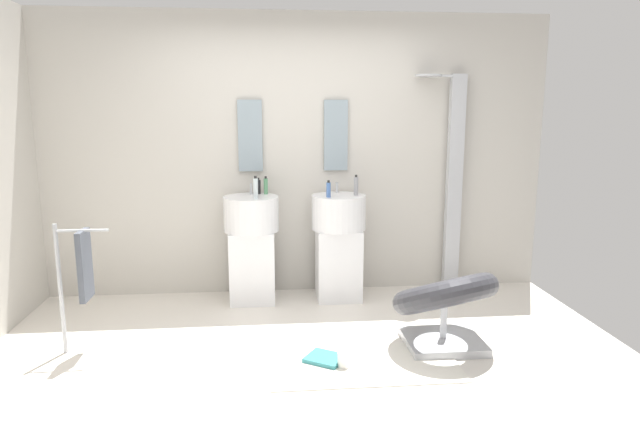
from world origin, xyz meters
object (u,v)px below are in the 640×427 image
(lounge_chair, at_px, (445,301))
(soap_bottle_green, at_px, (266,186))
(soap_bottle_black, at_px, (258,187))
(pedestal_sink_left, at_px, (252,244))
(soap_bottle_grey, at_px, (356,186))
(towel_rack, at_px, (81,268))
(coffee_mug, at_px, (343,359))
(pedestal_sink_right, at_px, (338,242))
(shower_column, at_px, (453,179))
(magazine_teal, at_px, (325,358))
(soap_bottle_clear, at_px, (256,188))
(soap_bottle_blue, at_px, (328,190))

(lounge_chair, bearing_deg, soap_bottle_green, 135.63)
(lounge_chair, distance_m, soap_bottle_black, 2.00)
(pedestal_sink_left, bearing_deg, soap_bottle_grey, -1.79)
(soap_bottle_green, height_order, soap_bottle_grey, soap_bottle_grey)
(lounge_chair, relative_size, towel_rack, 1.09)
(coffee_mug, relative_size, soap_bottle_black, 0.70)
(pedestal_sink_right, distance_m, shower_column, 1.26)
(towel_rack, xyz_separation_m, magazine_teal, (1.70, -0.32, -0.61))
(magazine_teal, bearing_deg, shower_column, 80.27)
(pedestal_sink_left, height_order, soap_bottle_grey, soap_bottle_grey)
(pedestal_sink_left, distance_m, shower_column, 2.00)
(lounge_chair, bearing_deg, soap_bottle_clear, 143.84)
(pedestal_sink_right, distance_m, lounge_chair, 1.32)
(soap_bottle_clear, bearing_deg, lounge_chair, -36.16)
(coffee_mug, bearing_deg, pedestal_sink_right, 84.13)
(coffee_mug, bearing_deg, lounge_chair, 20.42)
(magazine_teal, bearing_deg, pedestal_sink_right, 111.46)
(pedestal_sink_right, height_order, towel_rack, pedestal_sink_right)
(lounge_chair, height_order, soap_bottle_clear, soap_bottle_clear)
(shower_column, bearing_deg, pedestal_sink_left, -174.28)
(pedestal_sink_left, height_order, pedestal_sink_right, same)
(lounge_chair, relative_size, soap_bottle_black, 7.04)
(pedestal_sink_right, distance_m, soap_bottle_blue, 0.53)
(towel_rack, xyz_separation_m, coffee_mug, (1.81, -0.43, -0.57))
(soap_bottle_blue, xyz_separation_m, soap_bottle_grey, (0.26, 0.08, 0.02))
(pedestal_sink_right, xyz_separation_m, shower_column, (1.12, 0.19, 0.55))
(lounge_chair, distance_m, soap_bottle_clear, 1.85)
(shower_column, height_order, soap_bottle_green, shower_column)
(shower_column, xyz_separation_m, soap_bottle_black, (-1.84, -0.04, -0.05))
(soap_bottle_green, bearing_deg, soap_bottle_black, 162.59)
(pedestal_sink_left, xyz_separation_m, lounge_chair, (1.43, -1.14, -0.18))
(towel_rack, relative_size, soap_bottle_green, 5.83)
(pedestal_sink_right, relative_size, towel_rack, 1.12)
(pedestal_sink_right, bearing_deg, soap_bottle_blue, -133.45)
(pedestal_sink_right, distance_m, soap_bottle_grey, 0.54)
(pedestal_sink_right, xyz_separation_m, soap_bottle_black, (-0.73, 0.15, 0.50))
(soap_bottle_green, bearing_deg, magazine_teal, -74.78)
(towel_rack, distance_m, soap_bottle_grey, 2.36)
(pedestal_sink_right, height_order, lounge_chair, pedestal_sink_right)
(soap_bottle_green, height_order, soap_bottle_black, soap_bottle_green)
(towel_rack, height_order, soap_bottle_grey, soap_bottle_grey)
(soap_bottle_black, height_order, soap_bottle_clear, soap_bottle_clear)
(soap_bottle_grey, bearing_deg, towel_rack, -155.34)
(coffee_mug, bearing_deg, soap_bottle_black, 110.07)
(shower_column, xyz_separation_m, soap_bottle_blue, (-1.22, -0.30, -0.05))
(soap_bottle_grey, bearing_deg, magazine_teal, -107.68)
(lounge_chair, relative_size, soap_bottle_blue, 6.91)
(lounge_chair, xyz_separation_m, towel_rack, (-2.60, 0.14, 0.28))
(soap_bottle_blue, xyz_separation_m, soap_bottle_clear, (-0.64, -0.02, 0.02))
(pedestal_sink_left, height_order, coffee_mug, pedestal_sink_left)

